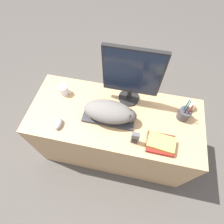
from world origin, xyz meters
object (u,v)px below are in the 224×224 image
at_px(keyboard, 109,117).
at_px(baseball, 191,105).
at_px(cat, 111,112).
at_px(coffee_mug, 64,90).
at_px(book_stack, 161,143).
at_px(monitor, 132,75).
at_px(pen_cup, 184,114).
at_px(computer_mouse, 58,124).
at_px(phone, 135,138).

height_order(keyboard, baseball, baseball).
distance_m(cat, coffee_mug, 0.47).
xyz_separation_m(keyboard, cat, (0.02, -0.00, 0.08)).
bearing_deg(keyboard, cat, -0.00).
distance_m(baseball, book_stack, 0.43).
relative_size(monitor, pen_cup, 2.33).
bearing_deg(book_stack, computer_mouse, -179.83).
relative_size(cat, computer_mouse, 4.05).
bearing_deg(phone, keyboard, 145.17).
xyz_separation_m(cat, book_stack, (0.40, -0.14, -0.07)).
xyz_separation_m(keyboard, phone, (0.23, -0.16, 0.05)).
distance_m(pen_cup, book_stack, 0.31).
height_order(computer_mouse, phone, phone).
bearing_deg(baseball, book_stack, -120.04).
bearing_deg(pen_cup, phone, -140.42).
xyz_separation_m(monitor, baseball, (0.51, 0.01, -0.25)).
distance_m(pen_cup, baseball, 0.12).
bearing_deg(cat, book_stack, -19.55).
bearing_deg(keyboard, book_stack, -18.88).
bearing_deg(baseball, phone, -136.14).
distance_m(coffee_mug, pen_cup, 1.00).
bearing_deg(baseball, keyboard, -159.98).
bearing_deg(baseball, pen_cup, -119.67).
xyz_separation_m(monitor, coffee_mug, (-0.56, -0.06, -0.24)).
bearing_deg(monitor, baseball, 0.86).
distance_m(keyboard, baseball, 0.68).
xyz_separation_m(keyboard, monitor, (0.13, 0.22, 0.28)).
xyz_separation_m(monitor, book_stack, (0.29, -0.37, -0.26)).
bearing_deg(computer_mouse, monitor, 36.76).
bearing_deg(computer_mouse, pen_cup, 16.18).
xyz_separation_m(baseball, phone, (-0.41, -0.39, 0.03)).
bearing_deg(keyboard, baseball, 20.02).
relative_size(keyboard, monitor, 0.79).
bearing_deg(pen_cup, monitor, 168.01).
height_order(monitor, phone, monitor).
bearing_deg(coffee_mug, cat, -20.07).
bearing_deg(coffee_mug, computer_mouse, -78.63).
bearing_deg(computer_mouse, keyboard, 21.62).
bearing_deg(book_stack, baseball, 59.96).
relative_size(baseball, book_stack, 0.37).
xyz_separation_m(pen_cup, book_stack, (-0.16, -0.27, -0.03)).
height_order(monitor, book_stack, monitor).
height_order(cat, baseball, cat).
distance_m(computer_mouse, baseball, 1.07).
distance_m(cat, monitor, 0.32).
distance_m(keyboard, cat, 0.08).
distance_m(computer_mouse, pen_cup, 0.98).
bearing_deg(coffee_mug, phone, -26.05).
xyz_separation_m(cat, baseball, (0.62, 0.23, -0.06)).
height_order(keyboard, pen_cup, pen_cup).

